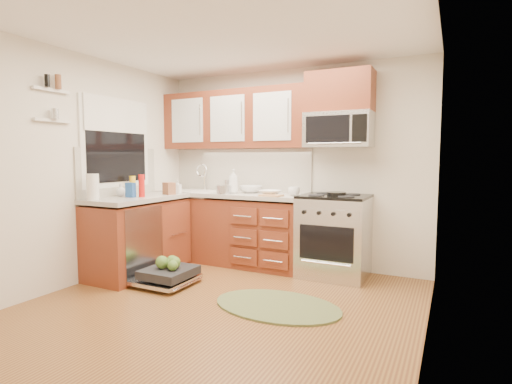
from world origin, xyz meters
The scene contains 38 objects.
floor centered at (0.00, 0.00, 0.00)m, with size 3.50×3.50×0.00m, color brown.
ceiling centered at (0.00, 0.00, 2.50)m, with size 3.50×3.50×0.00m, color white.
wall_back centered at (0.00, 1.75, 1.25)m, with size 3.50×0.04×2.50m, color beige.
wall_front centered at (0.00, -1.75, 1.25)m, with size 3.50×0.04×2.50m, color beige.
wall_left centered at (-1.75, 0.00, 1.25)m, with size 0.04×3.50×2.50m, color beige.
wall_right centered at (1.75, 0.00, 1.25)m, with size 0.04×3.50×2.50m, color beige.
base_cabinet_back centered at (-0.73, 1.45, 0.42)m, with size 2.05×0.60×0.85m, color brown.
base_cabinet_left centered at (-1.45, 0.52, 0.42)m, with size 0.60×1.25×0.85m, color brown.
countertop_back centered at (-0.72, 1.44, 0.90)m, with size 2.07×0.64×0.05m, color #AEA89F.
countertop_left centered at (-1.44, 0.53, 0.90)m, with size 0.64×1.27×0.05m, color #AEA89F.
backsplash_back centered at (-0.73, 1.74, 1.21)m, with size 2.05×0.02×0.57m, color #BCB8A9.
backsplash_left centered at (-1.74, 0.52, 1.21)m, with size 0.02×1.25×0.57m, color #BCB8A9.
upper_cabinets centered at (-0.73, 1.57, 1.88)m, with size 2.05×0.35×0.75m, color brown, non-canonical shape.
cabinet_over_mw centered at (0.68, 1.57, 2.13)m, with size 0.76×0.35×0.47m, color brown.
range centered at (0.68, 1.43, 0.47)m, with size 0.76×0.64×0.95m, color silver, non-canonical shape.
microwave centered at (0.68, 1.55, 1.70)m, with size 0.76×0.38×0.40m, color silver, non-canonical shape.
sink centered at (-1.25, 1.42, 0.80)m, with size 0.62×0.50×0.26m, color white, non-canonical shape.
dishwasher centered at (-0.86, 0.30, 0.10)m, with size 0.70×0.60×0.20m, color silver, non-canonical shape.
window centered at (-1.74, 0.50, 1.55)m, with size 0.03×1.05×1.05m, color white, non-canonical shape.
window_blind centered at (-1.71, 0.50, 1.88)m, with size 0.02×0.96×0.40m, color white.
shelf_upper centered at (-1.72, -0.35, 2.05)m, with size 0.04×0.40×0.03m, color white.
shelf_lower centered at (-1.72, -0.35, 1.75)m, with size 0.04×0.40×0.03m, color white.
rug centered at (0.48, 0.24, 0.01)m, with size 1.22×0.79×0.02m, color #5F6B3D, non-canonical shape.
skillet centered at (0.72, 1.36, 0.97)m, with size 0.22×0.22×0.04m, color black.
stock_pot centered at (-0.68, 1.22, 0.98)m, with size 0.19×0.19×0.11m, color silver.
cutting_board centered at (-0.03, 1.22, 0.93)m, with size 0.26×0.17×0.02m, color tan.
canister centered at (-0.87, 1.64, 1.00)m, with size 0.09×0.09×0.15m, color silver.
paper_towel_roll centered at (-1.57, -0.02, 1.07)m, with size 0.13×0.13×0.28m, color white.
mustard_bottle centered at (-1.62, 0.63, 1.04)m, with size 0.07×0.07×0.23m, color yellow.
red_bottle centered at (-1.32, 0.46, 1.06)m, with size 0.07×0.07×0.26m, color red.
wooden_box centered at (-1.25, 0.86, 1.00)m, with size 0.15×0.11×0.15m, color brown.
blue_carton centered at (-1.42, 0.38, 1.01)m, with size 0.10×0.06×0.17m, color #2252A2.
bowl_a centered at (-0.09, 1.34, 0.96)m, with size 0.25×0.25×0.06m, color #999999.
bowl_b centered at (-0.45, 1.52, 0.97)m, with size 0.29×0.29×0.09m, color #999999.
cup centered at (0.20, 1.38, 0.98)m, with size 0.14×0.14×0.11m, color #999999.
soap_bottle_a centered at (-0.59, 1.31, 1.08)m, with size 0.12×0.12×0.31m, color #999999.
soap_bottle_b centered at (-1.25, 1.04, 1.01)m, with size 0.07×0.08×0.17m, color #999999.
soap_bottle_c centered at (-1.62, 0.43, 1.00)m, with size 0.12×0.12×0.15m, color #999999.
Camera 1 is at (1.90, -3.06, 1.38)m, focal length 28.00 mm.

